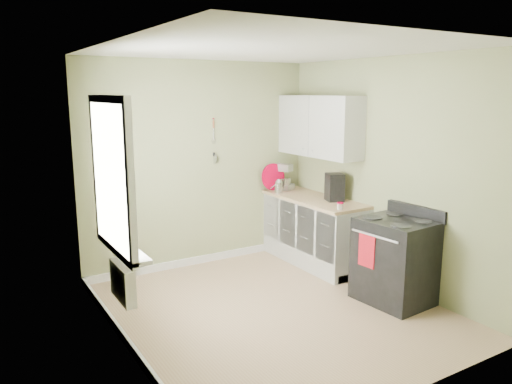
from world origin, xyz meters
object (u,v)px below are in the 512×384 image
stove (395,260)px  coffee_maker (334,188)px  kettle (279,186)px  stand_mixer (281,177)px

stove → coffee_maker: size_ratio=2.97×
kettle → coffee_maker: coffee_maker is taller
stove → stand_mixer: bearing=90.3°
stand_mixer → kettle: stand_mixer is taller
coffee_maker → stand_mixer: bearing=97.2°
stove → coffee_maker: 1.35m
kettle → stove: bearing=-84.1°
kettle → stand_mixer: bearing=47.8°
stand_mixer → kettle: (-0.19, -0.21, -0.08)m
stove → kettle: kettle is taller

